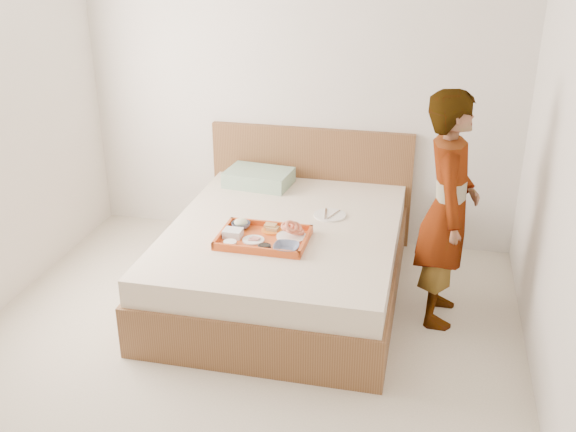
# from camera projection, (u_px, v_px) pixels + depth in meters

# --- Properties ---
(ground) EXTENTS (3.50, 4.00, 0.01)m
(ground) POSITION_uv_depth(u_px,v_px,m) (228.00, 373.00, 3.93)
(ground) COLOR beige
(ground) RESTS_ON ground
(wall_back) EXTENTS (3.50, 0.01, 2.60)m
(wall_back) POSITION_uv_depth(u_px,v_px,m) (299.00, 83.00, 5.18)
(wall_back) COLOR silver
(wall_back) RESTS_ON ground
(bed) EXTENTS (1.65, 2.00, 0.53)m
(bed) POSITION_uv_depth(u_px,v_px,m) (284.00, 259.00, 4.69)
(bed) COLOR brown
(bed) RESTS_ON ground
(headboard) EXTENTS (1.65, 0.06, 0.95)m
(headboard) POSITION_uv_depth(u_px,v_px,m) (311.00, 184.00, 5.47)
(headboard) COLOR brown
(headboard) RESTS_ON ground
(pillow) EXTENTS (0.54, 0.40, 0.12)m
(pillow) POSITION_uv_depth(u_px,v_px,m) (259.00, 178.00, 5.27)
(pillow) COLOR #9BB396
(pillow) RESTS_ON bed
(tray) EXTENTS (0.58, 0.43, 0.05)m
(tray) POSITION_uv_depth(u_px,v_px,m) (264.00, 237.00, 4.35)
(tray) COLOR #C84213
(tray) RESTS_ON bed
(prawn_plate) EXTENTS (0.20, 0.20, 0.01)m
(prawn_plate) POSITION_uv_depth(u_px,v_px,m) (292.00, 237.00, 4.37)
(prawn_plate) COLOR white
(prawn_plate) RESTS_ON tray
(navy_bowl_big) EXTENTS (0.17, 0.17, 0.04)m
(navy_bowl_big) POSITION_uv_depth(u_px,v_px,m) (286.00, 248.00, 4.19)
(navy_bowl_big) COLOR #1D294B
(navy_bowl_big) RESTS_ON tray
(sauce_dish) EXTENTS (0.09, 0.09, 0.03)m
(sauce_dish) POSITION_uv_depth(u_px,v_px,m) (264.00, 248.00, 4.20)
(sauce_dish) COLOR black
(sauce_dish) RESTS_ON tray
(meat_plate) EXTENTS (0.14, 0.14, 0.01)m
(meat_plate) POSITION_uv_depth(u_px,v_px,m) (253.00, 240.00, 4.32)
(meat_plate) COLOR white
(meat_plate) RESTS_ON tray
(bread_plate) EXTENTS (0.14, 0.14, 0.01)m
(bread_plate) POSITION_uv_depth(u_px,v_px,m) (272.00, 230.00, 4.46)
(bread_plate) COLOR orange
(bread_plate) RESTS_ON tray
(salad_bowl) EXTENTS (0.13, 0.13, 0.04)m
(salad_bowl) POSITION_uv_depth(u_px,v_px,m) (241.00, 225.00, 4.50)
(salad_bowl) COLOR #1D294B
(salad_bowl) RESTS_ON tray
(plastic_tub) EXTENTS (0.12, 0.10, 0.05)m
(plastic_tub) POSITION_uv_depth(u_px,v_px,m) (233.00, 233.00, 4.37)
(plastic_tub) COLOR silver
(plastic_tub) RESTS_ON tray
(cheese_round) EXTENTS (0.09, 0.09, 0.03)m
(cheese_round) POSITION_uv_depth(u_px,v_px,m) (230.00, 243.00, 4.26)
(cheese_round) COLOR white
(cheese_round) RESTS_ON tray
(dinner_plate) EXTENTS (0.27, 0.27, 0.01)m
(dinner_plate) POSITION_uv_depth(u_px,v_px,m) (330.00, 215.00, 4.73)
(dinner_plate) COLOR white
(dinner_plate) RESTS_ON bed
(person) EXTENTS (0.38, 0.57, 1.56)m
(person) POSITION_uv_depth(u_px,v_px,m) (448.00, 210.00, 4.20)
(person) COLOR beige
(person) RESTS_ON ground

